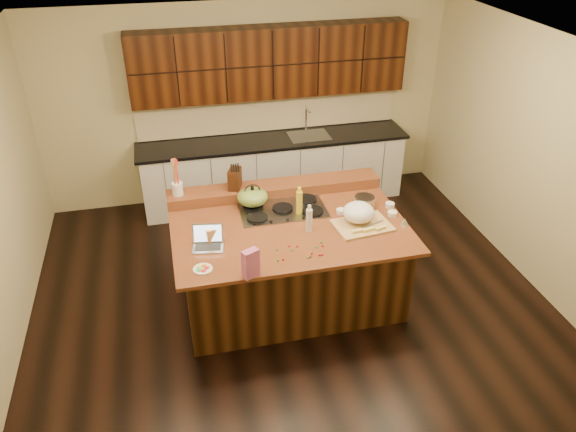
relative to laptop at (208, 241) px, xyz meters
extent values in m
cube|color=black|center=(0.85, 0.19, -0.98)|extent=(5.50, 5.00, 0.01)
cube|color=silver|center=(0.85, 0.19, 1.73)|extent=(5.50, 5.00, 0.01)
cube|color=#BDB384|center=(0.85, 2.69, 0.38)|extent=(5.50, 0.01, 2.70)
cube|color=#BDB384|center=(0.85, -2.32, 0.38)|extent=(5.50, 0.01, 2.70)
cube|color=#BDB384|center=(3.61, 0.19, 0.38)|extent=(0.01, 5.00, 2.70)
cube|color=black|center=(0.85, 0.19, -0.53)|extent=(2.22, 1.42, 0.88)
cube|color=black|center=(0.85, 0.19, -0.07)|extent=(2.40, 1.60, 0.04)
cube|color=black|center=(0.85, 0.89, 0.01)|extent=(2.40, 0.30, 0.12)
cube|color=gray|center=(0.85, 0.49, -0.05)|extent=(0.92, 0.52, 0.02)
cylinder|color=black|center=(0.55, 0.62, -0.03)|extent=(0.22, 0.22, 0.03)
cylinder|color=black|center=(1.15, 0.62, -0.03)|extent=(0.22, 0.22, 0.03)
cylinder|color=black|center=(0.55, 0.36, -0.03)|extent=(0.22, 0.22, 0.03)
cylinder|color=black|center=(1.15, 0.36, -0.03)|extent=(0.22, 0.22, 0.03)
cylinder|color=black|center=(0.85, 0.49, -0.03)|extent=(0.22, 0.22, 0.03)
cube|color=silver|center=(1.15, 2.36, -0.52)|extent=(3.60, 0.62, 0.90)
cube|color=black|center=(1.15, 2.36, -0.05)|extent=(3.70, 0.66, 0.04)
cube|color=gray|center=(1.65, 2.36, -0.04)|extent=(0.55, 0.42, 0.01)
cylinder|color=gray|center=(1.65, 2.54, 0.15)|extent=(0.02, 0.02, 0.36)
cube|color=black|center=(1.15, 2.51, 0.98)|extent=(3.60, 0.34, 0.90)
cube|color=#BDB384|center=(1.15, 2.67, 0.23)|extent=(3.60, 0.03, 0.50)
ellipsoid|color=black|center=(0.55, 0.62, 0.08)|extent=(0.25, 0.25, 0.18)
ellipsoid|color=olive|center=(0.55, 0.62, 0.08)|extent=(0.39, 0.39, 0.18)
cube|color=#B7B7BC|center=(-0.01, -0.05, -0.05)|extent=(0.32, 0.25, 0.01)
cube|color=black|center=(-0.01, -0.05, -0.04)|extent=(0.26, 0.16, 0.00)
cube|color=#B7B7BC|center=(0.01, 0.05, 0.06)|extent=(0.30, 0.11, 0.19)
cube|color=silver|center=(0.01, 0.05, 0.06)|extent=(0.27, 0.09, 0.16)
cylinder|color=gold|center=(1.01, 0.38, 0.08)|extent=(0.07, 0.07, 0.27)
cylinder|color=silver|center=(1.02, 0.03, 0.07)|extent=(0.07, 0.07, 0.25)
cube|color=tan|center=(1.57, -0.01, -0.04)|extent=(0.61, 0.47, 0.03)
ellipsoid|color=white|center=(1.55, 0.07, 0.07)|extent=(0.33, 0.33, 0.20)
cube|color=#EDD872|center=(1.47, -0.15, -0.01)|extent=(0.12, 0.03, 0.03)
cube|color=#EDD872|center=(1.59, -0.15, -0.01)|extent=(0.12, 0.03, 0.03)
cube|color=#EDD872|center=(1.72, -0.15, -0.01)|extent=(0.12, 0.03, 0.03)
cylinder|color=gray|center=(1.70, -0.03, -0.02)|extent=(0.22, 0.09, 0.01)
cylinder|color=white|center=(2.00, 0.30, -0.03)|extent=(0.13, 0.13, 0.04)
cylinder|color=white|center=(1.96, 0.13, -0.03)|extent=(0.12, 0.12, 0.04)
cylinder|color=white|center=(1.44, 0.29, -0.03)|extent=(0.11, 0.11, 0.04)
cylinder|color=#996B3F|center=(1.74, 0.39, -0.01)|extent=(0.28, 0.28, 0.09)
cone|color=silver|center=(2.01, -0.07, -0.02)|extent=(0.10, 0.10, 0.07)
cube|color=#B95783|center=(0.32, -0.57, 0.08)|extent=(0.17, 0.14, 0.28)
cylinder|color=white|center=(-0.09, -0.38, -0.05)|extent=(0.23, 0.23, 0.01)
cube|color=#E19E4F|center=(0.04, 0.06, 0.02)|extent=(0.12, 0.10, 0.15)
cylinder|color=white|center=(-0.22, 0.89, 0.14)|extent=(0.13, 0.13, 0.14)
cube|color=black|center=(0.41, 0.89, 0.18)|extent=(0.18, 0.22, 0.23)
ellipsoid|color=red|center=(0.65, -0.41, -0.05)|extent=(0.02, 0.02, 0.02)
ellipsoid|color=#198C26|center=(1.08, -0.21, -0.05)|extent=(0.02, 0.02, 0.02)
ellipsoid|color=red|center=(0.76, -0.20, -0.05)|extent=(0.02, 0.02, 0.02)
ellipsoid|color=#198C26|center=(0.91, -0.40, -0.05)|extent=(0.02, 0.02, 0.02)
ellipsoid|color=red|center=(1.03, -0.41, -0.05)|extent=(0.02, 0.02, 0.02)
ellipsoid|color=#198C26|center=(0.60, -0.41, -0.05)|extent=(0.02, 0.02, 0.02)
ellipsoid|color=red|center=(1.00, -0.41, -0.05)|extent=(0.02, 0.02, 0.02)
ellipsoid|color=#198C26|center=(1.01, -0.28, -0.05)|extent=(0.02, 0.02, 0.02)
ellipsoid|color=red|center=(0.94, -0.37, -0.05)|extent=(0.02, 0.02, 0.02)
ellipsoid|color=#198C26|center=(0.64, -0.23, -0.05)|extent=(0.02, 0.02, 0.02)
ellipsoid|color=red|center=(0.91, -0.42, -0.05)|extent=(0.02, 0.02, 0.02)
ellipsoid|color=#198C26|center=(0.77, -0.27, -0.05)|extent=(0.02, 0.02, 0.02)
ellipsoid|color=red|center=(0.83, -0.22, -0.05)|extent=(0.02, 0.02, 0.02)
ellipsoid|color=#198C26|center=(0.89, -0.43, -0.05)|extent=(0.02, 0.02, 0.02)
ellipsoid|color=red|center=(1.08, -0.27, -0.05)|extent=(0.02, 0.02, 0.02)
camera|label=1|loc=(-0.28, -4.57, 2.99)|focal=35.00mm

